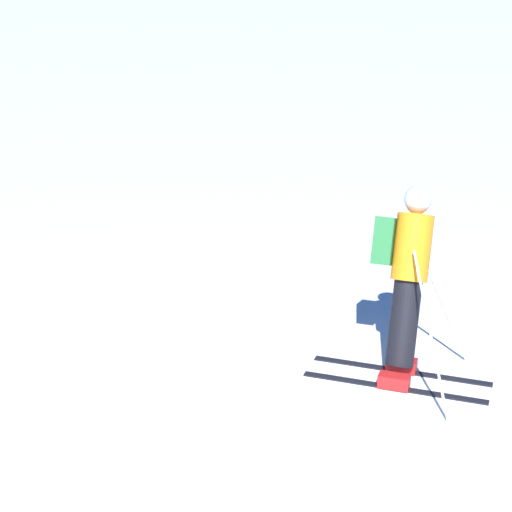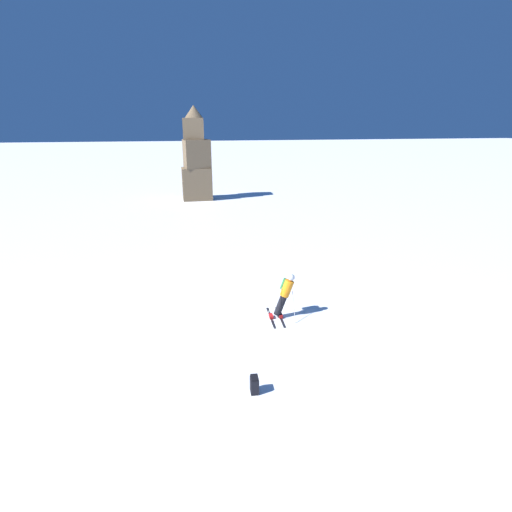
% 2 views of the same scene
% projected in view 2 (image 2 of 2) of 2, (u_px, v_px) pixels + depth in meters
% --- Properties ---
extents(ground_plane, '(300.00, 300.00, 0.00)m').
position_uv_depth(ground_plane, '(240.00, 321.00, 14.71)').
color(ground_plane, white).
extents(skier, '(1.40, 1.71, 1.76)m').
position_uv_depth(skier, '(285.00, 293.00, 14.74)').
color(skier, black).
rests_on(skier, ground).
extents(rock_pillar, '(2.71, 2.38, 8.41)m').
position_uv_depth(rock_pillar, '(196.00, 161.00, 36.80)').
color(rock_pillar, brown).
rests_on(rock_pillar, ground).
extents(spare_backpack, '(0.24, 0.31, 0.50)m').
position_uv_depth(spare_backpack, '(254.00, 385.00, 10.75)').
color(spare_backpack, black).
rests_on(spare_backpack, ground).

